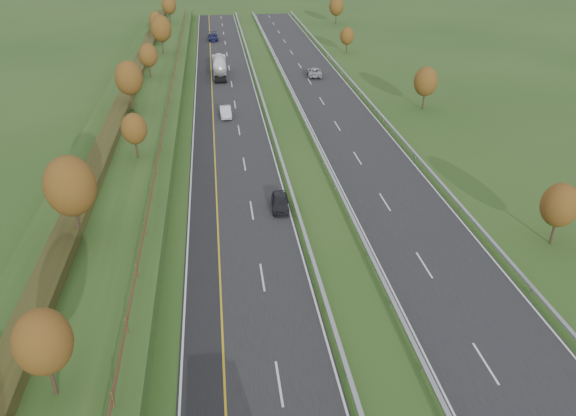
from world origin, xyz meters
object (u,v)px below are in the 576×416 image
at_px(car_silver_mid, 225,112).
at_px(car_small_far, 213,37).
at_px(car_oncoming, 314,72).
at_px(road_tanker, 219,66).
at_px(car_dark_near, 280,202).

bearing_deg(car_silver_mid, car_small_far, 88.85).
bearing_deg(car_oncoming, road_tanker, -2.42).
relative_size(road_tanker, car_dark_near, 2.61).
height_order(car_dark_near, car_small_far, car_small_far).
xyz_separation_m(car_small_far, car_oncoming, (18.19, -35.70, -0.03)).
distance_m(car_dark_near, car_small_far, 87.52).
height_order(road_tanker, car_small_far, road_tanker).
height_order(road_tanker, car_silver_mid, road_tanker).
xyz_separation_m(car_dark_near, car_silver_mid, (-4.56, 30.18, 0.02)).
distance_m(car_silver_mid, car_small_far, 57.17).
bearing_deg(car_oncoming, car_dark_near, 82.06).
xyz_separation_m(car_dark_near, car_oncoming, (12.58, 51.64, 0.03)).
bearing_deg(road_tanker, car_small_far, 91.34).
distance_m(car_silver_mid, car_oncoming, 27.46).
bearing_deg(car_dark_near, car_silver_mid, 102.36).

